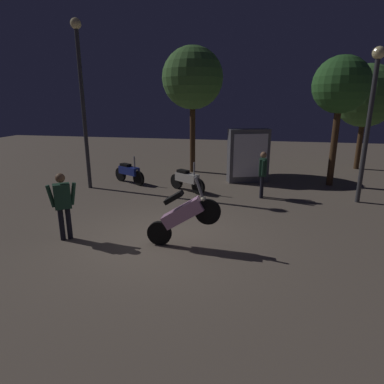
% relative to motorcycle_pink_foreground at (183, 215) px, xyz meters
% --- Properties ---
extents(ground_plane, '(40.00, 40.00, 0.00)m').
position_rel_motorcycle_pink_foreground_xyz_m(ground_plane, '(-0.56, 0.23, -0.74)').
color(ground_plane, '#756656').
extents(motorcycle_pink_foreground, '(1.66, 0.32, 1.63)m').
position_rel_motorcycle_pink_foreground_xyz_m(motorcycle_pink_foreground, '(0.00, 0.00, 0.00)').
color(motorcycle_pink_foreground, black).
rests_on(motorcycle_pink_foreground, ground_plane).
extents(motorcycle_white_parked_left, '(1.45, 0.98, 1.11)m').
position_rel_motorcycle_pink_foreground_xyz_m(motorcycle_white_parked_left, '(-0.89, 4.49, -0.31)').
color(motorcycle_white_parked_left, black).
rests_on(motorcycle_white_parked_left, ground_plane).
extents(motorcycle_blue_parked_right, '(1.50, 0.89, 1.11)m').
position_rel_motorcycle_pink_foreground_xyz_m(motorcycle_blue_parked_right, '(-3.38, 5.22, -0.31)').
color(motorcycle_blue_parked_right, black).
rests_on(motorcycle_blue_parked_right, ground_plane).
extents(person_rider_beside, '(0.58, 0.47, 1.60)m').
position_rel_motorcycle_pink_foreground_xyz_m(person_rider_beside, '(-2.80, -0.16, 0.20)').
color(person_rider_beside, black).
rests_on(person_rider_beside, ground_plane).
extents(person_bystander_far, '(0.25, 0.66, 1.56)m').
position_rel_motorcycle_pink_foreground_xyz_m(person_bystander_far, '(1.74, 4.25, 0.18)').
color(person_bystander_far, black).
rests_on(person_bystander_far, ground_plane).
extents(streetlamp_near, '(0.36, 0.36, 4.67)m').
position_rel_motorcycle_pink_foreground_xyz_m(streetlamp_near, '(4.79, 4.34, 2.25)').
color(streetlamp_near, '#38383D').
rests_on(streetlamp_near, ground_plane).
extents(streetlamp_far, '(0.36, 0.36, 5.79)m').
position_rel_motorcycle_pink_foreground_xyz_m(streetlamp_far, '(-4.57, 4.28, 2.86)').
color(streetlamp_far, '#38383D').
rests_on(streetlamp_far, ground_plane).
extents(tree_left_bg, '(2.02, 2.02, 4.72)m').
position_rel_motorcycle_pink_foreground_xyz_m(tree_left_bg, '(4.34, 6.48, 2.92)').
color(tree_left_bg, '#4C331E').
rests_on(tree_left_bg, ground_plane).
extents(tree_center_bg, '(2.79, 2.79, 4.75)m').
position_rel_motorcycle_pink_foreground_xyz_m(tree_center_bg, '(6.22, 10.01, 2.60)').
color(tree_center_bg, '#4C331E').
rests_on(tree_center_bg, ground_plane).
extents(tree_right_bg, '(2.62, 2.62, 5.39)m').
position_rel_motorcycle_pink_foreground_xyz_m(tree_right_bg, '(-1.35, 7.84, 3.31)').
color(tree_right_bg, '#4C331E').
rests_on(tree_right_bg, ground_plane).
extents(kiosk_billboard, '(1.68, 0.99, 2.10)m').
position_rel_motorcycle_pink_foreground_xyz_m(kiosk_billboard, '(1.19, 6.40, 0.31)').
color(kiosk_billboard, '#595960').
rests_on(kiosk_billboard, ground_plane).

